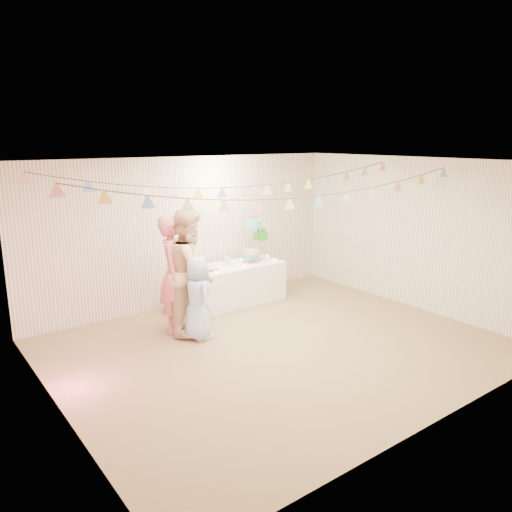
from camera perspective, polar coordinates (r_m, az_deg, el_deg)
floor at (r=7.26m, az=2.55°, el=-10.28°), size 6.00×6.00×0.00m
ceiling at (r=6.66m, az=2.79°, el=10.68°), size 6.00×6.00×0.00m
back_wall at (r=8.87m, az=-7.63°, el=2.81°), size 6.00×6.00×0.00m
front_wall at (r=5.24m, az=20.36°, el=-5.44°), size 6.00×6.00×0.00m
left_wall at (r=5.52m, az=-22.28°, el=-4.66°), size 5.00×5.00×0.00m
right_wall at (r=9.01m, az=17.60°, el=2.46°), size 5.00×5.00×0.00m
table at (r=8.95m, az=-2.69°, el=-3.23°), size 1.88×0.75×0.71m
cake_stand at (r=9.11m, az=-0.05°, el=2.19°), size 0.70×0.41×0.78m
cake_bottom at (r=9.04m, az=-0.59°, el=0.12°), size 0.31×0.31×0.15m
cake_middle at (r=9.30m, az=0.51°, el=2.19°), size 0.27×0.27×0.22m
cake_top_tier at (r=9.01m, az=-0.24°, el=3.58°), size 0.25×0.25×0.19m
platter at (r=8.55m, az=-5.23°, el=-1.25°), size 0.32×0.32×0.02m
posy at (r=8.83m, az=-3.25°, el=-0.28°), size 0.14×0.14×0.16m
person_adult_a at (r=7.64m, az=-9.36°, el=-2.06°), size 0.74×0.79×1.80m
person_adult_b at (r=7.57m, az=-7.52°, el=-1.73°), size 1.13×1.17×1.91m
person_child at (r=7.37m, az=-6.69°, el=-4.80°), size 0.42×0.63×1.25m
bunting_back at (r=7.55m, az=-2.61°, el=9.11°), size 5.60×1.10×0.40m
bunting_front at (r=6.52m, az=3.89°, el=8.14°), size 5.60×0.90×0.36m
tealight_0 at (r=8.32m, az=-6.70°, el=-1.97°), size 0.04×0.04×0.03m
tealight_1 at (r=8.82m, az=-5.25°, el=-1.05°), size 0.04×0.04×0.03m
tealight_2 at (r=8.74m, az=-1.36°, el=-1.14°), size 0.04×0.04×0.03m
tealight_3 at (r=9.22m, az=-1.68°, el=-0.36°), size 0.04×0.04×0.03m
tealight_4 at (r=9.19m, az=2.16°, el=-0.42°), size 0.04×0.04×0.03m
tealight_5 at (r=9.49m, az=1.28°, el=0.04°), size 0.04×0.04×0.03m
tealight_6 at (r=8.39m, az=-4.61°, el=-1.79°), size 0.04×0.04×0.03m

